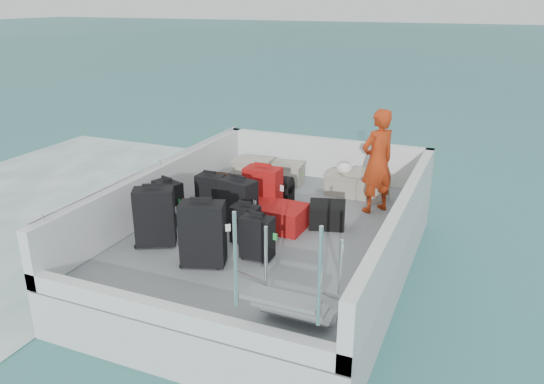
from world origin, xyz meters
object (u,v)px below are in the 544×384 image
Objects in this scene: suitcase_3 at (203,235)px; suitcase_5 at (263,191)px; suitcase_8 at (275,216)px; suitcase_4 at (238,205)px; crate_0 at (253,171)px; suitcase_6 at (257,238)px; suitcase_0 at (155,218)px; crate_2 at (344,185)px; suitcase_1 at (169,203)px; crate_1 at (286,174)px; suitcase_7 at (245,225)px; crate_3 at (367,186)px; passenger at (377,161)px; suitcase_2 at (211,194)px.

suitcase_5 is at bearing 71.07° from suitcase_3.
suitcase_5 reaches higher than suitcase_8.
suitcase_4 is 2.04m from crate_0.
suitcase_5 reaches higher than suitcase_6.
suitcase_4 is at bearing 21.45° from suitcase_0.
suitcase_4 is at bearing -98.48° from suitcase_5.
suitcase_3 is 3.09m from crate_2.
crate_1 is at bearing 87.56° from suitcase_1.
suitcase_1 is 1.27m from suitcase_7.
crate_3 is 0.40× the size of passenger.
suitcase_0 is 0.50× the size of passenger.
crate_2 is (1.92, 2.08, -0.15)m from suitcase_1.
suitcase_5 is 1.53m from crate_2.
suitcase_6 is 1.02× the size of crate_1.
crate_0 is at bearing 109.76° from suitcase_7.
crate_0 is at bearing 120.10° from suitcase_5.
crate_0 reaches higher than crate_1.
suitcase_1 is 1.14× the size of suitcase_6.
crate_0 is 0.39× the size of passenger.
crate_3 is (1.03, 2.26, -0.07)m from suitcase_7.
suitcase_3 is at bearing -86.47° from crate_1.
suitcase_3 is at bearing 7.51° from passenger.
passenger is at bearing 54.04° from suitcase_4.
suitcase_7 reaches higher than crate_2.
suitcase_1 is at bearing 109.86° from suitcase_8.
suitcase_0 is at bearing -95.35° from suitcase_2.
suitcase_2 is 1.05× the size of suitcase_6.
suitcase_4 is at bearing -70.71° from crate_0.
suitcase_5 is 1.34× the size of crate_2.
suitcase_0 is 1.41× the size of suitcase_6.
suitcase_2 is 2.47m from crate_3.
suitcase_7 is at bearing -40.14° from suitcase_4.
suitcase_6 is 1.06× the size of suitcase_7.
crate_3 is at bearing 48.65° from suitcase_3.
suitcase_5 is 1.32× the size of crate_1.
suitcase_0 is 1.24× the size of suitcase_1.
crate_0 is 1.62m from crate_2.
suitcase_0 is 1.08× the size of suitcase_5.
suitcase_6 is (1.34, 0.16, -0.11)m from suitcase_0.
suitcase_6 is 0.65× the size of suitcase_8.
suitcase_0 reaches higher than crate_1.
suitcase_0 is 3.44m from crate_3.
suitcase_4 is 2.03m from crate_1.
suitcase_0 is at bearing -51.28° from suitcase_1.
crate_2 is 0.38m from crate_3.
suitcase_5 is 1.78m from crate_3.
suitcase_0 is at bearing -119.29° from suitcase_5.
suitcase_5 is 1.52m from crate_0.
crate_2 is (0.86, 2.96, -0.23)m from suitcase_3.
suitcase_6 is 0.89× the size of crate_3.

